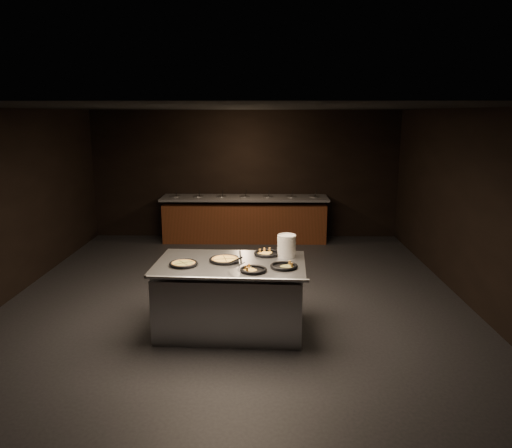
% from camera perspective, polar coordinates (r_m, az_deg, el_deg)
% --- Properties ---
extents(room, '(7.02, 8.02, 2.92)m').
position_cam_1_polar(room, '(7.53, -2.33, 2.05)').
color(room, black).
rests_on(room, ground).
extents(salad_bar, '(3.70, 0.83, 1.18)m').
position_cam_1_polar(salad_bar, '(11.21, -1.30, 0.27)').
color(salad_bar, '#5C2615').
rests_on(salad_bar, ground).
extents(serving_counter, '(2.00, 1.34, 0.93)m').
position_cam_1_polar(serving_counter, '(6.66, -2.91, -8.40)').
color(serving_counter, '#AAACB1').
rests_on(serving_counter, ground).
extents(plate_stack, '(0.25, 0.25, 0.30)m').
position_cam_1_polar(plate_stack, '(6.73, 3.52, -2.50)').
color(plate_stack, silver).
rests_on(plate_stack, serving_counter).
extents(pan_veggie_whole, '(0.37, 0.37, 0.04)m').
position_cam_1_polar(pan_veggie_whole, '(6.43, -8.30, -4.51)').
color(pan_veggie_whole, black).
rests_on(pan_veggie_whole, serving_counter).
extents(pan_cheese_whole, '(0.42, 0.42, 0.04)m').
position_cam_1_polar(pan_cheese_whole, '(6.56, -3.56, -4.07)').
color(pan_cheese_whole, black).
rests_on(pan_cheese_whole, serving_counter).
extents(pan_cheese_slices_a, '(0.36, 0.36, 0.04)m').
position_cam_1_polar(pan_cheese_slices_a, '(6.83, 1.25, -3.37)').
color(pan_cheese_slices_a, black).
rests_on(pan_cheese_slices_a, serving_counter).
extents(pan_cheese_slices_b, '(0.34, 0.34, 0.04)m').
position_cam_1_polar(pan_cheese_slices_b, '(6.13, -0.30, -5.24)').
color(pan_cheese_slices_b, black).
rests_on(pan_cheese_slices_b, serving_counter).
extents(pan_veggie_slices, '(0.35, 0.35, 0.04)m').
position_cam_1_polar(pan_veggie_slices, '(6.28, 3.21, -4.82)').
color(pan_veggie_slices, black).
rests_on(pan_veggie_slices, serving_counter).
extents(server_left, '(0.13, 0.34, 0.17)m').
position_cam_1_polar(server_left, '(6.38, -1.86, -3.94)').
color(server_left, '#AAACB1').
rests_on(server_left, serving_counter).
extents(server_right, '(0.30, 0.11, 0.14)m').
position_cam_1_polar(server_right, '(6.25, -1.97, -4.41)').
color(server_right, '#AAACB1').
rests_on(server_right, serving_counter).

